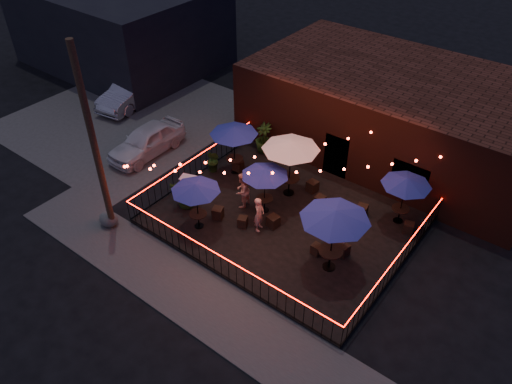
# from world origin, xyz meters

# --- Properties ---
(ground) EXTENTS (110.00, 110.00, 0.00)m
(ground) POSITION_xyz_m (0.00, 0.00, 0.00)
(ground) COLOR black
(ground) RESTS_ON ground
(patio) EXTENTS (10.00, 8.00, 0.15)m
(patio) POSITION_xyz_m (0.00, 2.00, 0.07)
(patio) COLOR black
(patio) RESTS_ON ground
(sidewalk) EXTENTS (18.00, 2.50, 0.05)m
(sidewalk) POSITION_xyz_m (0.00, -3.25, 0.03)
(sidewalk) COLOR #44403E
(sidewalk) RESTS_ON ground
(parking_lot) EXTENTS (11.00, 12.00, 0.02)m
(parking_lot) POSITION_xyz_m (-12.00, 4.00, 0.01)
(parking_lot) COLOR #44403E
(parking_lot) RESTS_ON ground
(brick_building) EXTENTS (14.00, 8.00, 4.00)m
(brick_building) POSITION_xyz_m (1.00, 9.99, 2.00)
(brick_building) COLOR #38180F
(brick_building) RESTS_ON ground
(background_building) EXTENTS (12.00, 9.00, 5.00)m
(background_building) POSITION_xyz_m (-18.00, 9.00, 2.50)
(background_building) COLOR black
(background_building) RESTS_ON ground
(utility_pole) EXTENTS (0.26, 0.26, 8.00)m
(utility_pole) POSITION_xyz_m (-5.40, -2.60, 4.00)
(utility_pole) COLOR #331D14
(utility_pole) RESTS_ON ground
(fence_front) EXTENTS (10.00, 0.04, 1.04)m
(fence_front) POSITION_xyz_m (0.00, -2.00, 0.66)
(fence_front) COLOR black
(fence_front) RESTS_ON patio
(fence_left) EXTENTS (0.04, 8.00, 1.04)m
(fence_left) POSITION_xyz_m (-5.00, 2.00, 0.66)
(fence_left) COLOR black
(fence_left) RESTS_ON patio
(fence_right) EXTENTS (0.04, 8.00, 1.04)m
(fence_right) POSITION_xyz_m (5.00, 2.00, 0.66)
(fence_right) COLOR black
(fence_right) RESTS_ON patio
(festoon_lights) EXTENTS (10.02, 8.72, 1.32)m
(festoon_lights) POSITION_xyz_m (-1.01, 1.70, 2.52)
(festoon_lights) COLOR red
(festoon_lights) RESTS_ON ground
(cafe_table_0) EXTENTS (2.39, 2.39, 2.17)m
(cafe_table_0) POSITION_xyz_m (-2.52, -0.50, 2.13)
(cafe_table_0) COLOR black
(cafe_table_0) RESTS_ON patio
(cafe_table_1) EXTENTS (2.46, 2.46, 2.42)m
(cafe_table_1) POSITION_xyz_m (-3.80, 3.37, 2.36)
(cafe_table_1) COLOR black
(cafe_table_1) RESTS_ON patio
(cafe_table_2) EXTENTS (2.43, 2.43, 2.16)m
(cafe_table_2) POSITION_xyz_m (-1.00, 1.95, 2.12)
(cafe_table_2) COLOR black
(cafe_table_2) RESTS_ON patio
(cafe_table_3) EXTENTS (2.96, 2.96, 2.73)m
(cafe_table_3) POSITION_xyz_m (-0.87, 3.57, 2.64)
(cafe_table_3) COLOR black
(cafe_table_3) RESTS_ON patio
(cafe_table_4) EXTENTS (3.26, 3.26, 2.77)m
(cafe_table_4) POSITION_xyz_m (2.89, 0.79, 2.68)
(cafe_table_4) COLOR black
(cafe_table_4) RESTS_ON patio
(cafe_table_5) EXTENTS (2.62, 2.62, 2.20)m
(cafe_table_5) POSITION_xyz_m (3.80, 4.80, 2.16)
(cafe_table_5) COLOR black
(cafe_table_5) RESTS_ON patio
(bistro_chair_0) EXTENTS (0.54, 0.54, 0.49)m
(bistro_chair_0) POSITION_xyz_m (-4.09, 0.36, 0.40)
(bistro_chair_0) COLOR black
(bistro_chair_0) RESTS_ON patio
(bistro_chair_1) EXTENTS (0.55, 0.55, 0.50)m
(bistro_chair_1) POSITION_xyz_m (-2.25, 0.38, 0.40)
(bistro_chair_1) COLOR black
(bistro_chair_1) RESTS_ON patio
(bistro_chair_2) EXTENTS (0.45, 0.45, 0.49)m
(bistro_chair_2) POSITION_xyz_m (-3.75, 3.55, 0.40)
(bistro_chair_2) COLOR black
(bistro_chair_2) RESTS_ON patio
(bistro_chair_3) EXTENTS (0.49, 0.49, 0.44)m
(bistro_chair_3) POSITION_xyz_m (-2.26, 3.67, 0.37)
(bistro_chair_3) COLOR black
(bistro_chair_3) RESTS_ON patio
(bistro_chair_4) EXTENTS (0.49, 0.49, 0.44)m
(bistro_chair_4) POSITION_xyz_m (-1.11, 0.61, 0.37)
(bistro_chair_4) COLOR black
(bistro_chair_4) RESTS_ON patio
(bistro_chair_5) EXTENTS (0.49, 0.49, 0.50)m
(bistro_chair_5) POSITION_xyz_m (-0.11, 1.37, 0.40)
(bistro_chair_5) COLOR black
(bistro_chair_5) RESTS_ON patio
(bistro_chair_6) EXTENTS (0.49, 0.49, 0.51)m
(bistro_chair_6) POSITION_xyz_m (-0.12, 4.33, 0.41)
(bistro_chair_6) COLOR black
(bistro_chair_6) RESTS_ON patio
(bistro_chair_7) EXTENTS (0.43, 0.43, 0.49)m
(bistro_chair_7) POSITION_xyz_m (0.69, 3.66, 0.39)
(bistro_chair_7) COLOR black
(bistro_chair_7) RESTS_ON patio
(bistro_chair_8) EXTENTS (0.38, 0.38, 0.42)m
(bistro_chair_8) POSITION_xyz_m (2.11, 1.12, 0.36)
(bistro_chair_8) COLOR black
(bistro_chair_8) RESTS_ON patio
(bistro_chair_9) EXTENTS (0.47, 0.47, 0.48)m
(bistro_chair_9) POSITION_xyz_m (2.96, 1.69, 0.39)
(bistro_chair_9) COLOR black
(bistro_chair_9) RESTS_ON patio
(bistro_chair_10) EXTENTS (0.50, 0.50, 0.50)m
(bistro_chair_10) POSITION_xyz_m (2.42, 4.22, 0.40)
(bistro_chair_10) COLOR black
(bistro_chair_10) RESTS_ON patio
(bistro_chair_11) EXTENTS (0.49, 0.49, 0.47)m
(bistro_chair_11) POSITION_xyz_m (4.41, 4.39, 0.38)
(bistro_chair_11) COLOR black
(bistro_chair_11) RESTS_ON patio
(patron_a) EXTENTS (0.53, 0.66, 1.56)m
(patron_a) POSITION_xyz_m (-0.47, 0.87, 0.93)
(patron_a) COLOR tan
(patron_a) RESTS_ON patio
(patron_b) EXTENTS (0.73, 0.88, 1.65)m
(patron_b) POSITION_xyz_m (-1.95, 1.63, 0.97)
(patron_b) COLOR #D8A895
(patron_b) RESTS_ON patio
(patron_c) EXTENTS (1.20, 0.86, 1.68)m
(patron_c) POSITION_xyz_m (2.45, 1.55, 0.99)
(patron_c) COLOR #CDB18C
(patron_c) RESTS_ON patio
(potted_shrub_a) EXTENTS (1.61, 1.48, 1.49)m
(potted_shrub_a) POSITION_xyz_m (-3.79, 0.21, 0.90)
(potted_shrub_a) COLOR #143A13
(potted_shrub_a) RESTS_ON patio
(potted_shrub_b) EXTENTS (0.71, 0.60, 1.20)m
(potted_shrub_b) POSITION_xyz_m (-4.60, 2.78, 0.75)
(potted_shrub_b) COLOR #113F14
(potted_shrub_b) RESTS_ON patio
(potted_shrub_c) EXTENTS (1.07, 1.07, 1.54)m
(potted_shrub_c) POSITION_xyz_m (-3.78, 5.58, 0.92)
(potted_shrub_c) COLOR #173510
(potted_shrub_c) RESTS_ON patio
(cooler) EXTENTS (0.80, 0.68, 0.90)m
(cooler) POSITION_xyz_m (-4.33, 0.83, 0.60)
(cooler) COLOR #0D30C6
(cooler) RESTS_ON patio
(boulder) EXTENTS (0.92, 0.80, 0.67)m
(boulder) POSITION_xyz_m (-5.62, -2.61, 0.33)
(boulder) COLOR #484742
(boulder) RESTS_ON ground
(car_white) EXTENTS (1.81, 4.28, 1.44)m
(car_white) POSITION_xyz_m (-8.41, 2.12, 0.72)
(car_white) COLOR white
(car_white) RESTS_ON ground
(car_silver) EXTENTS (2.46, 5.04, 1.59)m
(car_silver) POSITION_xyz_m (-12.97, 5.22, 0.79)
(car_silver) COLOR #A7A7AF
(car_silver) RESTS_ON ground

